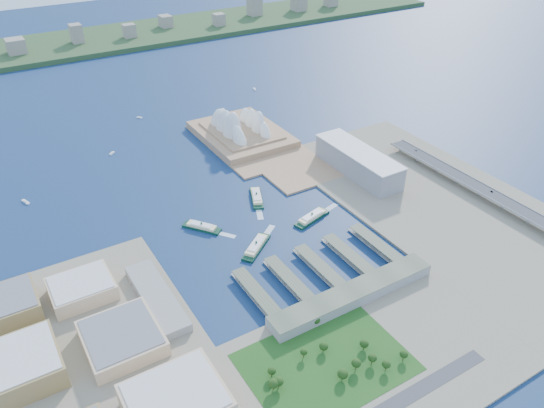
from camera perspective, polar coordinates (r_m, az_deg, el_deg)
ground at (r=660.80m, az=0.28°, el=-3.97°), size 3000.00×3000.00×0.00m
west_land at (r=525.02m, az=-18.24°, el=-18.11°), size 220.00×390.00×3.00m
south_land at (r=538.52m, az=12.45°, el=-15.26°), size 720.00×180.00×3.00m
east_land at (r=763.85m, az=17.87°, el=-0.03°), size 240.00×500.00×3.00m
peninsula at (r=899.40m, az=-2.54°, el=6.76°), size 135.00×220.00×3.00m
far_shore at (r=1508.98m, az=-20.34°, el=15.87°), size 2200.00×260.00×12.00m
opera_house at (r=901.54m, az=-3.35°, el=8.94°), size 134.00×180.00×58.00m
toaster_building at (r=803.49m, az=9.24°, el=4.51°), size 45.00×155.00×35.00m
expressway at (r=797.12m, az=21.41°, el=1.30°), size 26.00×340.00×11.85m
west_buildings at (r=538.08m, az=-19.55°, el=-14.46°), size 200.00×280.00×27.00m
ferry_wharves at (r=615.53m, az=5.07°, el=-6.78°), size 184.00×90.00×9.30m
terminal_building at (r=578.38m, az=8.67°, el=-9.60°), size 200.00×28.00×12.00m
park at (r=512.85m, az=5.86°, el=-15.99°), size 150.00×110.00×16.00m
far_skyline at (r=1481.63m, az=-20.40°, el=16.94°), size 1900.00×140.00×55.00m
ferry_a at (r=684.75m, az=-7.59°, el=-2.33°), size 41.35×49.07×9.74m
ferry_b at (r=738.73m, az=-1.68°, el=0.88°), size 35.22×56.69×10.53m
ferry_c at (r=645.22m, az=-1.70°, el=-4.42°), size 54.71×46.24×10.87m
ferry_d at (r=697.84m, az=4.32°, el=-1.31°), size 58.41×28.82×10.70m
boat_a at (r=808.23m, az=-24.97°, el=0.23°), size 8.83×16.43×3.08m
boat_b at (r=898.16m, az=-16.85°, el=5.27°), size 10.66×9.88×2.91m
boat_c at (r=1125.46m, az=-1.89°, el=12.26°), size 7.66×13.85×2.99m
boat_e at (r=1019.73m, az=-14.08°, el=9.03°), size 9.03×10.23×2.55m
car_b at (r=789.07m, az=22.56°, el=1.25°), size 1.37×3.93×1.30m
car_c at (r=867.96m, az=15.25°, el=5.60°), size 1.77×4.36×1.27m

